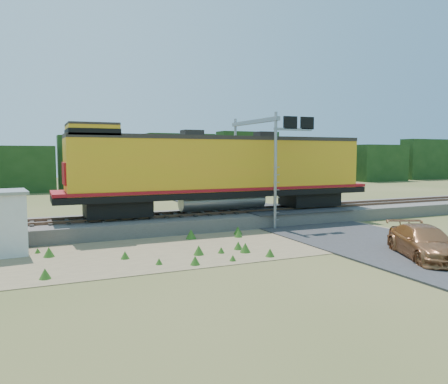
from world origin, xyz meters
name	(u,v)px	position (x,y,z in m)	size (l,w,h in m)	color
ground	(231,246)	(0.00, 0.00, 0.00)	(140.00, 140.00, 0.00)	#475123
ballast	(191,221)	(0.00, 6.00, 0.40)	(70.00, 5.00, 0.80)	slate
rails	(190,213)	(0.00, 6.00, 0.88)	(70.00, 1.54, 0.16)	brown
dirt_shoulder	(189,247)	(-2.00, 0.50, 0.01)	(26.00, 8.00, 0.03)	#8C7754
road	(336,231)	(7.00, 0.74, 0.09)	(7.00, 66.00, 0.86)	#38383A
tree_line_north	(108,165)	(0.00, 38.00, 3.07)	(130.00, 3.00, 6.50)	#163312
weed_clumps	(162,252)	(-3.50, 0.10, 0.00)	(15.00, 6.20, 0.56)	#2D5E1B
locomotive	(218,170)	(1.87, 6.00, 3.55)	(20.35, 3.10, 5.25)	black
signal_gantry	(263,143)	(4.73, 5.34, 5.26)	(2.78, 6.20, 7.01)	gray
car	(425,243)	(6.61, -5.77, 0.70)	(1.97, 4.84, 1.40)	#A7693E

